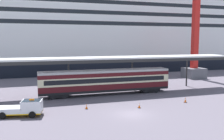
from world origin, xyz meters
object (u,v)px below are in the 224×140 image
Objects in this scene: cruise_ship at (7,26)px; train_carriage at (106,81)px; service_truck at (24,108)px; traffic_cone_near at (139,105)px; dockside_crane at (199,10)px; traffic_cone_far at (185,100)px; traffic_cone_mid at (87,106)px.

cruise_ship is 7.78× the size of train_carriage.
cruise_ship is at bearing 115.91° from train_carriage.
service_truck is 14.53m from traffic_cone_near.
dockside_crane is at bearing 23.92° from train_carriage.
service_truck is 22.06m from traffic_cone_far.
cruise_ship is 55.24m from traffic_cone_far.
cruise_ship is 43.02m from train_carriage.
traffic_cone_mid is (-4.85, -7.72, -1.97)m from train_carriage.
traffic_cone_mid is 39.82m from dockside_crane.
service_truck is at bearing -174.34° from traffic_cone_mid.
traffic_cone_mid is 0.01× the size of dockside_crane.
service_truck is 46.16m from dockside_crane.
service_truck reaches higher than traffic_cone_far.
service_truck is at bearing 179.69° from traffic_cone_far.
train_carriage is at bearing 137.88° from traffic_cone_far.
traffic_cone_far is (7.56, 0.73, 0.05)m from traffic_cone_near.
cruise_ship is 48.81m from traffic_cone_mid.
traffic_cone_far is 0.01× the size of dockside_crane.
cruise_ship is at bearing 106.46° from traffic_cone_mid.
traffic_cone_near is (20.16, -46.82, -12.64)m from cruise_ship.
train_carriage is 28.32× the size of traffic_cone_far.
traffic_cone_near is (1.95, -9.34, -1.97)m from train_carriage.
traffic_cone_near is 6.99m from traffic_cone_mid.
service_truck is at bearing 176.64° from traffic_cone_near.
train_carriage is 0.40× the size of dockside_crane.
cruise_ship reaches higher than traffic_cone_near.
train_carriage is 9.74m from traffic_cone_near.
train_carriage is 32.14× the size of traffic_cone_near.
train_carriage reaches higher than service_truck.
traffic_cone_mid is at bearing -148.07° from dockside_crane.
traffic_cone_mid reaches higher than traffic_cone_near.
service_truck is 0.10× the size of dockside_crane.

